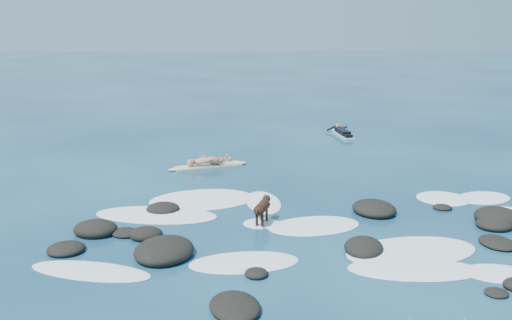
{
  "coord_description": "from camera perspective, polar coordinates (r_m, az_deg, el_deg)",
  "views": [
    {
      "loc": [
        -2.11,
        -15.58,
        5.92
      ],
      "look_at": [
        -1.84,
        4.0,
        0.9
      ],
      "focal_mm": 40.0,
      "sensor_mm": 36.0,
      "label": 1
    }
  ],
  "objects": [
    {
      "name": "ground",
      "position": [
        16.8,
        6.52,
        -6.35
      ],
      "size": [
        160.0,
        160.0,
        0.0
      ],
      "primitive_type": "plane",
      "color": "#0A2642",
      "rests_on": "ground"
    },
    {
      "name": "breaking_foam",
      "position": [
        16.49,
        4.77,
        -6.67
      ],
      "size": [
        14.31,
        7.8,
        0.12
      ],
      "color": "white",
      "rests_on": "ground"
    },
    {
      "name": "standing_surfer_rig",
      "position": [
        22.6,
        -4.83,
        1.05
      ],
      "size": [
        3.13,
        1.46,
        1.84
      ],
      "rotation": [
        0.0,
        0.0,
        0.35
      ],
      "color": "beige",
      "rests_on": "ground"
    },
    {
      "name": "reef_rocks",
      "position": [
        15.82,
        6.28,
        -7.25
      ],
      "size": [
        14.59,
        7.63,
        0.55
      ],
      "color": "black",
      "rests_on": "ground"
    },
    {
      "name": "dog",
      "position": [
        16.46,
        0.65,
        -4.72
      ],
      "size": [
        0.57,
        1.23,
        0.8
      ],
      "rotation": [
        0.0,
        0.0,
        1.25
      ],
      "color": "black",
      "rests_on": "ground"
    },
    {
      "name": "paddling_surfer_rig",
      "position": [
        29.0,
        8.63,
        2.74
      ],
      "size": [
        1.14,
        2.54,
        0.44
      ],
      "rotation": [
        0.0,
        0.0,
        1.73
      ],
      "color": "silver",
      "rests_on": "ground"
    }
  ]
}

